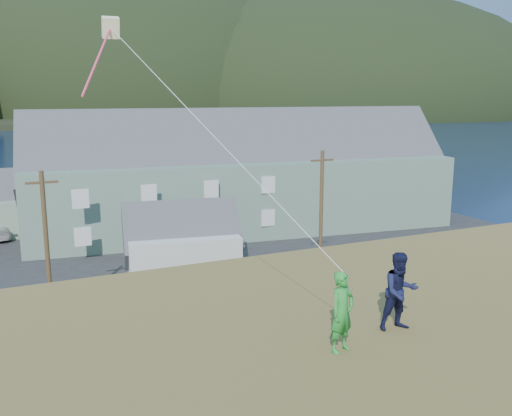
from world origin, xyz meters
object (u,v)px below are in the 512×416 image
Objects in this scene: shed_palegreen_far at (24,203)px; kite_flyer_green at (342,312)px; kite_flyer_navy at (400,291)px; wharf at (8,200)px; shed_white at (182,242)px; lodge at (242,174)px.

kite_flyer_green reaches higher than shed_palegreen_far.
kite_flyer_navy is at bearing -5.13° from kite_flyer_green.
kite_flyer_navy is (1.80, 0.40, 0.04)m from kite_flyer_green.
shed_white reaches higher than wharf.
shed_palegreen_far is at bearing 105.66° from kite_flyer_navy.
lodge is 40.52m from kite_flyer_green.
kite_flyer_navy reaches higher than kite_flyer_green.
kite_flyer_navy is (6.06, -44.39, 5.42)m from shed_palegreen_far.
kite_flyer_green is at bearing -84.81° from wharf.
shed_palegreen_far is at bearing 77.77° from kite_flyer_green.
shed_white is 19.95m from shed_palegreen_far.
lodge reaches higher than wharf.
kite_flyer_navy reaches higher than shed_palegreen_far.
kite_flyer_navy is (-12.26, -37.49, 3.00)m from lodge.
wharf is at bearing 138.81° from lodge.
wharf is 15.02m from shed_palegreen_far.
wharf is 60.13m from kite_flyer_navy.
lodge is at bearing -48.11° from wharf.
wharf is 29.54m from lodge.
shed_white is at bearing 62.12° from kite_flyer_green.
kite_flyer_green reaches higher than shed_white.
kite_flyer_green is 0.95× the size of kite_flyer_navy.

